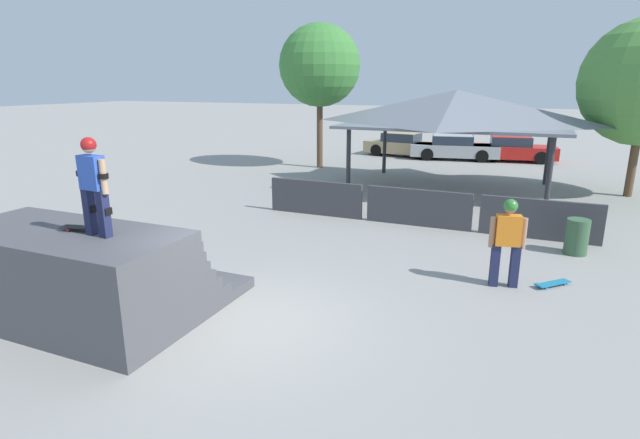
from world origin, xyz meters
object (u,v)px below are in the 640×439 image
trash_bin (577,237)px  parked_car_red (512,149)px  parked_car_silver (454,148)px  tree_far_back (320,66)px  skateboard_on_ground (552,284)px  parked_car_tan (402,145)px  skater_on_deck (93,180)px  skateboard_on_deck (85,228)px  bystander_walking (508,236)px

trash_bin → parked_car_red: size_ratio=0.19×
parked_car_silver → tree_far_back: bearing=-146.0°
tree_far_back → skateboard_on_ground: bearing=-48.9°
parked_car_tan → parked_car_silver: bearing=3.2°
skateboard_on_ground → tree_far_back: 15.90m
skateboard_on_ground → parked_car_tan: bearing=-112.9°
parked_car_silver → skater_on_deck: bearing=-105.1°
skateboard_on_deck → trash_bin: skateboard_on_deck is taller
bystander_walking → tree_far_back: 15.36m
skateboard_on_ground → trash_bin: (0.54, 2.37, 0.37)m
skater_on_deck → bystander_walking: (5.86, 4.46, -1.45)m
skateboard_on_ground → trash_bin: size_ratio=0.86×
parked_car_tan → parked_car_red: 5.67m
parked_car_tan → parked_car_red: (5.65, 0.41, 0.00)m
skateboard_on_ground → trash_bin: bearing=-149.1°
parked_car_silver → parked_car_red: (2.83, 0.64, 0.00)m
skateboard_on_deck → tree_far_back: size_ratio=0.12×
skater_on_deck → parked_car_tan: skater_on_deck is taller
trash_bin → parked_car_silver: (-5.04, 14.24, 0.18)m
skateboard_on_ground → bystander_walking: bearing=-24.2°
parked_car_red → skateboard_on_deck: bearing=-112.2°
parked_car_silver → parked_car_tan: bearing=166.1°
skateboard_on_deck → skateboard_on_ground: bearing=18.2°
parked_car_tan → bystander_walking: bearing=-61.6°
skater_on_deck → bystander_walking: size_ratio=0.86×
skateboard_on_ground → parked_car_silver: 17.22m
skater_on_deck → tree_far_back: tree_far_back is taller
skater_on_deck → trash_bin: skater_on_deck is taller
skateboard_on_ground → tree_far_back: size_ratio=0.11×
skateboard_on_deck → parked_car_tan: (-0.15, 21.56, -1.07)m
tree_far_back → trash_bin: 14.55m
bystander_walking → parked_car_silver: bystander_walking is taller
skateboard_on_deck → trash_bin: 10.55m
parked_car_tan → tree_far_back: bearing=-108.4°
skater_on_deck → skateboard_on_deck: size_ratio=1.95×
trash_bin → skateboard_on_deck: bearing=-137.4°
bystander_walking → skateboard_on_ground: size_ratio=2.45×
skateboard_on_ground → parked_car_red: 17.34m
skateboard_on_deck → parked_car_silver: skateboard_on_deck is taller
skater_on_deck → parked_car_red: bearing=81.8°
skateboard_on_deck → skateboard_on_ground: (7.17, 4.72, -1.61)m
skater_on_deck → skateboard_on_deck: bearing=170.1°
skateboard_on_deck → trash_bin: bearing=27.5°
skater_on_deck → skateboard_on_deck: skater_on_deck is taller
bystander_walking → parked_car_tan: (-6.42, 17.22, -0.45)m
skater_on_deck → skateboard_on_deck: (-0.41, 0.11, -0.83)m
tree_far_back → skateboard_on_deck: bearing=-80.1°
parked_car_silver → skateboard_on_ground: bearing=-83.9°
skater_on_deck → parked_car_silver: size_ratio=0.33×
bystander_walking → trash_bin: 3.16m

